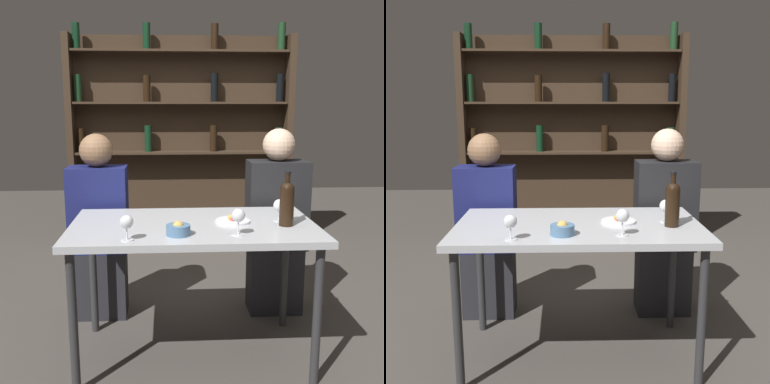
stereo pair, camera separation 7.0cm
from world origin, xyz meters
The scene contains 11 objects.
ground_plane centered at (0.00, 0.00, 0.00)m, with size 10.00×10.00×0.00m, color #47423D.
dining_table centered at (0.00, 0.00, 0.69)m, with size 1.31×0.73×0.77m.
wine_rack_wall centered at (0.00, 1.90, 1.09)m, with size 2.06×0.21×2.11m.
wine_bottle centered at (0.48, -0.07, 0.90)m, with size 0.07×0.07×0.29m.
wine_glass_0 centered at (-0.33, -0.28, 0.85)m, with size 0.07×0.07×0.12m.
wine_glass_1 centered at (0.21, -0.23, 0.86)m, with size 0.07×0.07×0.13m.
wine_glass_2 centered at (0.47, 0.03, 0.85)m, with size 0.07×0.07×0.12m.
food_plate_0 centered at (0.21, 0.02, 0.78)m, with size 0.19×0.19×0.04m.
snack_bowl centered at (-0.09, -0.21, 0.80)m, with size 0.12×0.12×0.07m.
seated_person_left centered at (-0.58, 0.54, 0.58)m, with size 0.37×0.22×1.21m.
seated_person_right centered at (0.59, 0.54, 0.59)m, with size 0.39×0.22×1.24m.
Camera 1 is at (-0.14, -2.31, 1.40)m, focal length 42.00 mm.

